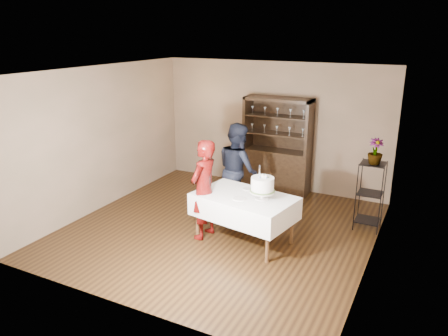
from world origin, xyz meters
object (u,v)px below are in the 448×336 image
(man, at_px, (238,169))
(potted_plant, at_px, (375,152))
(cake_table, at_px, (244,206))
(woman, at_px, (204,190))
(cake, at_px, (262,185))
(plant_etagere, at_px, (370,193))
(china_hutch, at_px, (277,161))

(man, distance_m, potted_plant, 2.40)
(cake_table, distance_m, potted_plant, 2.35)
(potted_plant, bearing_deg, woman, -147.94)
(woman, height_order, potted_plant, woman)
(man, relative_size, cake, 3.14)
(plant_etagere, bearing_deg, woman, -146.91)
(cake_table, relative_size, potted_plant, 3.98)
(woman, relative_size, cake, 3.02)
(cake, bearing_deg, potted_plant, 42.78)
(man, relative_size, potted_plant, 4.01)
(man, height_order, cake, man)
(woman, xyz_separation_m, potted_plant, (2.40, 1.50, 0.57))
(china_hutch, bearing_deg, potted_plant, -27.71)
(china_hutch, height_order, cake_table, china_hutch)
(china_hutch, xyz_separation_m, man, (-0.21, -1.49, 0.20))
(china_hutch, xyz_separation_m, potted_plant, (2.10, -1.10, 0.74))
(man, height_order, potted_plant, man)
(china_hutch, distance_m, plant_etagere, 2.33)
(china_hutch, bearing_deg, cake_table, -81.82)
(woman, bearing_deg, plant_etagere, 127.45)
(china_hutch, relative_size, woman, 1.20)
(plant_etagere, height_order, woman, woman)
(man, bearing_deg, cake, 173.63)
(cake, xyz_separation_m, potted_plant, (1.45, 1.34, 0.40))
(plant_etagere, relative_size, cake, 2.17)
(cake_table, bearing_deg, plant_etagere, 38.98)
(potted_plant, bearing_deg, cake, -137.22)
(cake, bearing_deg, cake_table, -178.21)
(woman, distance_m, potted_plant, 2.89)
(woman, relative_size, man, 0.96)
(plant_etagere, bearing_deg, cake_table, -141.02)
(man, xyz_separation_m, cake, (0.86, -0.95, 0.14))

